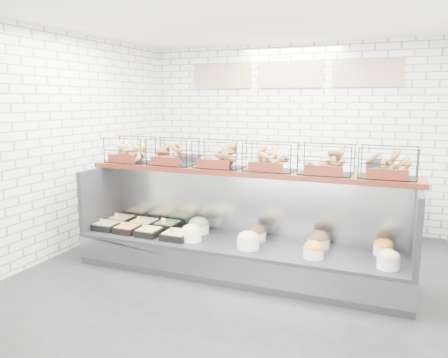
% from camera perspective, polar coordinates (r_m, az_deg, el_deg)
% --- Properties ---
extents(ground, '(5.50, 5.50, 0.00)m').
position_cam_1_polar(ground, '(5.22, 0.55, -13.34)').
color(ground, black).
rests_on(ground, ground).
extents(room_shell, '(5.02, 5.51, 3.01)m').
position_cam_1_polar(room_shell, '(5.35, 3.01, 9.91)').
color(room_shell, white).
rests_on(room_shell, ground).
extents(display_case, '(4.00, 0.90, 1.20)m').
position_cam_1_polar(display_case, '(5.40, 1.75, -8.75)').
color(display_case, black).
rests_on(display_case, ground).
extents(bagel_shelf, '(4.10, 0.50, 0.40)m').
position_cam_1_polar(bagel_shelf, '(5.31, 2.64, 2.67)').
color(bagel_shelf, '#3E150D').
rests_on(bagel_shelf, display_case).
extents(prep_counter, '(4.00, 0.60, 1.20)m').
position_cam_1_polar(prep_counter, '(7.28, 7.59, -2.70)').
color(prep_counter, '#93969B').
rests_on(prep_counter, ground).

